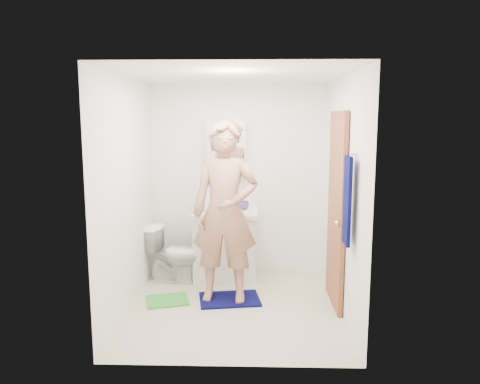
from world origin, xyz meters
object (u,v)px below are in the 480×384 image
Objects in this scene: soap_dispenser at (201,203)px; toothbrush_cup at (244,205)px; vanity_cabinet at (226,247)px; towel at (347,201)px; man at (225,212)px; medicine_cabinet at (226,149)px; toilet at (175,254)px.

soap_dispenser is 0.55m from toothbrush_cup.
toothbrush_cup is at bearing 27.82° from vanity_cabinet.
towel is 0.41× the size of man.
vanity_cabinet is 1.14× the size of medicine_cabinet.
toothbrush_cup is (0.84, 0.26, 0.56)m from toilet.
vanity_cabinet is at bearing 97.36° from man.
towel is 1.17× the size of toilet.
towel is 3.99× the size of soap_dispenser.
man reaches higher than vanity_cabinet.
vanity_cabinet is at bearing 128.47° from towel.
toothbrush_cup is 0.06× the size of man.
soap_dispenser is 1.60× the size of toothbrush_cup.
man is (-1.14, 0.74, -0.26)m from towel.
toothbrush_cup is (0.53, 0.16, -0.05)m from soap_dispenser.
towel is at bearing -55.39° from medicine_cabinet.
medicine_cabinet is at bearing -49.91° from toilet.
toilet is at bearing -167.47° from vanity_cabinet.
medicine_cabinet is 1.44m from toilet.
medicine_cabinet reaches higher than toothbrush_cup.
soap_dispenser is at bearing 119.87° from man.
medicine_cabinet is 0.74m from toothbrush_cup.
man reaches higher than towel.
toothbrush_cup reaches higher than toilet.
vanity_cabinet is 0.63m from soap_dispenser.
medicine_cabinet and man have the same top height.
medicine_cabinet is 0.76m from soap_dispenser.
man is (0.34, -0.71, 0.04)m from soap_dispenser.
man is at bearing 146.99° from towel.
soap_dispenser reaches higher than toothbrush_cup.
soap_dispenser is at bearing -62.74° from toilet.
soap_dispenser is (0.31, 0.10, 0.61)m from toilet.
man is at bearing -87.52° from medicine_cabinet.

